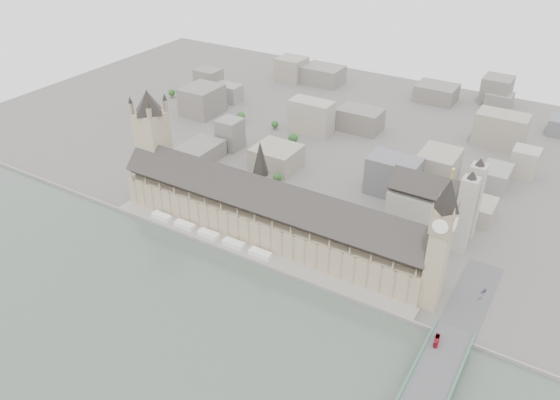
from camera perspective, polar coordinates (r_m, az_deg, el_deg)
The scene contains 14 objects.
ground at distance 433.51m, azimuth -2.67°, elevation -5.14°, with size 900.00×900.00×0.00m, color #595651.
river_thames at distance 347.36m, azimuth -18.75°, elevation -18.95°, with size 600.00×600.00×0.00m, color #434E44.
embankment_wall at distance 422.84m, azimuth -3.80°, elevation -6.01°, with size 600.00×1.50×3.00m, color gray.
river_terrace at distance 427.99m, azimuth -3.23°, elevation -5.54°, with size 270.00×15.00×2.00m, color gray.
terrace_tents at distance 446.39m, azimuth -7.47°, elevation -3.55°, with size 118.00×7.00×4.00m.
palace_of_westminster at distance 433.99m, azimuth -1.31°, elevation -1.40°, with size 265.00×40.73×55.44m.
elizabeth_tower at distance 361.30m, azimuth 16.45°, elevation -3.69°, with size 17.00×17.00×107.50m.
victoria_tower at distance 490.78m, azimuth -13.15°, elevation 6.20°, with size 30.00×30.00×100.00m.
central_tower at distance 425.29m, azimuth -2.05°, elevation 3.36°, with size 13.00×13.00×48.00m.
westminster_abbey at distance 455.64m, azimuth 15.79°, elevation -0.62°, with size 68.00×36.00×64.00m.
city_skyline_inland at distance 615.45m, azimuth 10.10°, elevation 8.15°, with size 720.00×360.00×38.00m, color gray, non-canonical shape.
park_trees at distance 475.50m, azimuth 0.29°, elevation -0.34°, with size 110.00×30.00×15.00m, color #194117, non-canonical shape.
red_bus_north at distance 356.48m, azimuth 16.05°, elevation -13.93°, with size 2.53×10.83×3.02m, color #A5121D.
car_approach at distance 402.05m, azimuth 20.52°, elevation -8.93°, with size 2.07×5.08×1.47m, color gray.
Camera 1 is at (196.92, -286.36, 259.14)m, focal length 35.00 mm.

